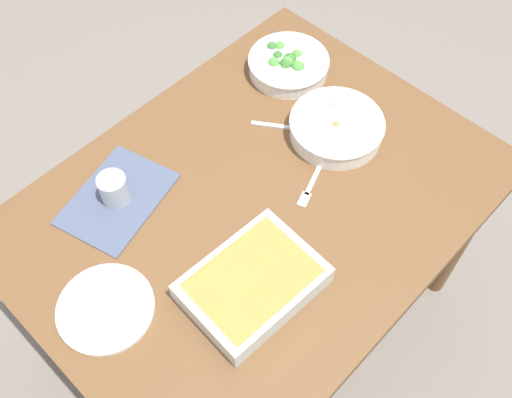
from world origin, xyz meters
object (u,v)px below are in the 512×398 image
baking_dish (253,283)px  drink_cup (114,190)px  fork_on_table (311,184)px  broccoli_bowl (288,64)px  stew_bowl (336,127)px  side_plate (106,308)px  spoon_by_stew (292,128)px

baking_dish → drink_cup: 0.42m
baking_dish → fork_on_table: 0.33m
broccoli_bowl → fork_on_table: broccoli_bowl is taller
baking_dish → drink_cup: (-0.06, 0.42, 0.00)m
stew_bowl → fork_on_table: (-0.17, -0.06, -0.03)m
side_plate → baking_dish: bearing=-37.6°
stew_bowl → spoon_by_stew: 0.12m
stew_bowl → side_plate: 0.75m
fork_on_table → side_plate: bearing=169.5°
spoon_by_stew → stew_bowl: bearing=-55.9°
drink_cup → spoon_by_stew: drink_cup is taller
baking_dish → spoon_by_stew: (0.42, 0.26, -0.03)m
broccoli_bowl → side_plate: broccoli_bowl is taller
side_plate → stew_bowl: bearing=-3.4°
baking_dish → spoon_by_stew: 0.49m
broccoli_bowl → drink_cup: size_ratio=2.79×
drink_cup → spoon_by_stew: 0.51m
side_plate → drink_cup: bearing=46.5°
spoon_by_stew → fork_on_table: spoon_by_stew is taller
broccoli_bowl → fork_on_table: 0.41m
drink_cup → stew_bowl: bearing=-25.6°
stew_bowl → baking_dish: same height
fork_on_table → drink_cup: bearing=139.0°
side_plate → fork_on_table: size_ratio=1.28×
broccoli_bowl → drink_cup: 0.63m
stew_bowl → baking_dish: size_ratio=0.82×
drink_cup → side_plate: (-0.21, -0.22, -0.03)m
stew_bowl → spoon_by_stew: size_ratio=1.65×
broccoli_bowl → baking_dish: size_ratio=0.76×
stew_bowl → drink_cup: (-0.54, 0.26, 0.01)m
side_plate → fork_on_table: bearing=-10.5°
stew_bowl → fork_on_table: size_ratio=1.49×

